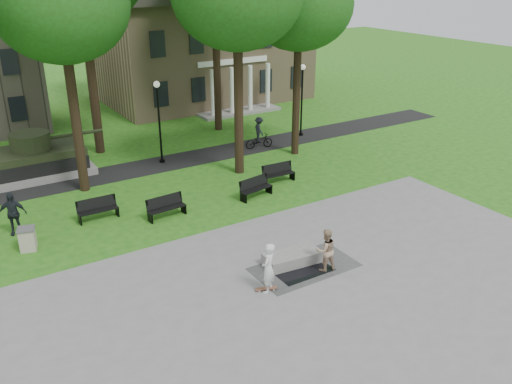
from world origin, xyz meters
TOP-DOWN VIEW (x-y plane):
  - ground at (0.00, 0.00)m, footprint 120.00×120.00m
  - plaza at (0.00, -5.00)m, footprint 22.00×16.00m
  - footpath at (0.00, 12.00)m, footprint 44.00×2.60m
  - building_right at (10.00, 26.00)m, footprint 17.00×12.00m
  - tree_1 at (-4.50, 10.50)m, footprint 6.20×6.20m
  - tree_3 at (8.00, 9.50)m, footprint 6.00×6.00m
  - lamp_mid at (0.50, 12.30)m, footprint 0.36×0.36m
  - lamp_right at (10.50, 12.30)m, footprint 0.36×0.36m
  - tank_monument at (-6.46, 14.00)m, footprint 7.45×3.40m
  - puddle at (0.24, -1.82)m, footprint 2.20×1.20m
  - concrete_block at (0.22, -1.11)m, footprint 2.29×1.22m
  - skateboard at (-1.66, -2.15)m, footprint 0.80×0.45m
  - skateboarder at (-1.63, -2.24)m, footprint 0.81×0.78m
  - friend_watching at (0.98, -2.16)m, footprint 0.90×0.75m
  - pedestrian_walker at (-8.38, 7.18)m, footprint 1.22×0.84m
  - cyclist at (6.67, 11.49)m, footprint 1.85×1.08m
  - park_bench_0 at (-4.94, 6.76)m, footprint 1.80×0.54m
  - park_bench_1 at (-2.23, 5.33)m, footprint 1.83×0.66m
  - park_bench_2 at (2.43, 5.11)m, footprint 1.85×0.84m
  - park_bench_3 at (4.50, 6.18)m, footprint 1.82×0.59m
  - trash_bin at (-8.19, 5.44)m, footprint 0.82×0.82m

SIDE VIEW (x-z plane):
  - ground at x=0.00m, z-range 0.00..0.00m
  - footpath at x=0.00m, z-range 0.00..0.01m
  - plaza at x=0.00m, z-range 0.00..0.02m
  - puddle at x=0.24m, z-range 0.02..0.02m
  - skateboard at x=-1.66m, z-range 0.02..0.09m
  - concrete_block at x=0.22m, z-range 0.02..0.47m
  - trash_bin at x=-8.19m, z-range 0.01..0.97m
  - park_bench_0 at x=-4.94m, z-range 0.02..1.02m
  - park_bench_1 at x=-2.23m, z-range 0.02..1.02m
  - park_bench_2 at x=2.43m, z-range 0.02..1.02m
  - park_bench_3 at x=4.50m, z-range 0.02..1.02m
  - cyclist at x=6.67m, z-range -0.18..1.81m
  - tank_monument at x=-6.46m, z-range -0.34..2.06m
  - friend_watching at x=0.98m, z-range 0.02..1.70m
  - skateboarder at x=-1.63m, z-range 0.02..1.89m
  - pedestrian_walker at x=-8.38m, z-range 0.00..1.92m
  - lamp_mid at x=0.50m, z-range 0.43..5.16m
  - lamp_right at x=10.50m, z-range 0.43..5.16m
  - building_right at x=10.00m, z-range 0.04..8.64m
  - tree_3 at x=8.00m, z-range 3.00..14.19m
  - tree_1 at x=-4.50m, z-range 3.14..14.77m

